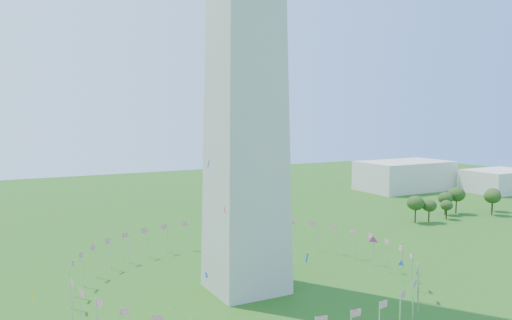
{
  "coord_description": "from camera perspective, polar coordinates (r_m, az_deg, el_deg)",
  "views": [
    {
      "loc": [
        -53.19,
        -55.25,
        42.56
      ],
      "look_at": [
        -5.17,
        35.0,
        33.01
      ],
      "focal_mm": 35.0,
      "sensor_mm": 36.0,
      "label": 1
    }
  ],
  "objects": [
    {
      "name": "kites_aloft",
      "position": [
        106.9,
        10.26,
        -8.02
      ],
      "size": [
        115.47,
        76.55,
        34.39
      ],
      "color": "#CC2699",
      "rests_on": "ground"
    },
    {
      "name": "gov_building_east_a",
      "position": [
        290.87,
        16.58,
        -1.71
      ],
      "size": [
        50.0,
        30.0,
        16.0
      ],
      "primitive_type": "cube",
      "color": "beige",
      "rests_on": "ground"
    },
    {
      "name": "gov_building_east_b",
      "position": [
        301.98,
        26.02,
        -2.16
      ],
      "size": [
        35.0,
        25.0,
        12.0
      ],
      "primitive_type": "cube",
      "color": "beige",
      "rests_on": "ground"
    },
    {
      "name": "tree_line_east",
      "position": [
        223.13,
        21.97,
        -4.73
      ],
      "size": [
        53.7,
        16.02,
        11.22
      ],
      "color": "#31531B",
      "rests_on": "ground"
    },
    {
      "name": "flag_ring",
      "position": [
        123.92,
        -1.18,
        -12.55
      ],
      "size": [
        80.24,
        80.24,
        9.0
      ],
      "color": "silver",
      "rests_on": "ground"
    }
  ]
}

